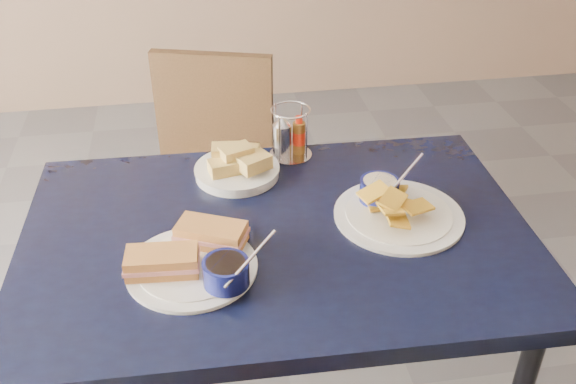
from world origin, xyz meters
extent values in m
cube|color=black|center=(-0.06, 0.17, 0.73)|extent=(1.12, 0.76, 0.04)
cylinder|color=black|center=(-0.54, 0.47, 0.35)|extent=(0.04, 0.04, 0.71)
cylinder|color=black|center=(0.41, 0.47, 0.35)|extent=(0.04, 0.04, 0.71)
cube|color=#301E10|center=(-0.20, 0.85, 0.40)|extent=(0.49, 0.47, 0.04)
cylinder|color=#301E10|center=(-0.36, 0.70, 0.19)|extent=(0.03, 0.03, 0.39)
cylinder|color=#301E10|center=(-0.04, 0.70, 0.19)|extent=(0.03, 0.03, 0.39)
cylinder|color=#301E10|center=(-0.36, 1.00, 0.19)|extent=(0.03, 0.03, 0.39)
cylinder|color=#301E10|center=(-0.04, 1.00, 0.19)|extent=(0.03, 0.03, 0.39)
cube|color=#301E10|center=(-0.20, 1.02, 0.63)|extent=(0.39, 0.15, 0.41)
cylinder|color=white|center=(-0.25, 0.07, 0.75)|extent=(0.26, 0.26, 0.01)
cylinder|color=white|center=(-0.25, 0.07, 0.76)|extent=(0.22, 0.22, 0.00)
cube|color=#C18445|center=(-0.31, 0.06, 0.78)|extent=(0.14, 0.08, 0.04)
cube|color=tan|center=(-0.31, 0.06, 0.78)|extent=(0.15, 0.09, 0.01)
cube|color=#C18445|center=(-0.21, 0.14, 0.78)|extent=(0.16, 0.12, 0.04)
cube|color=tan|center=(-0.21, 0.14, 0.78)|extent=(0.16, 0.13, 0.01)
cylinder|color=#0B0E3D|center=(-0.19, 0.01, 0.79)|extent=(0.09, 0.09, 0.05)
cylinder|color=black|center=(-0.19, 0.01, 0.80)|extent=(0.08, 0.08, 0.01)
cylinder|color=silver|center=(-0.14, -0.01, 0.83)|extent=(0.11, 0.07, 0.08)
cylinder|color=white|center=(0.21, 0.18, 0.75)|extent=(0.29, 0.29, 0.01)
cylinder|color=white|center=(0.21, 0.18, 0.76)|extent=(0.24, 0.24, 0.00)
cube|color=gold|center=(0.17, 0.22, 0.76)|extent=(0.05, 0.07, 0.01)
cube|color=gold|center=(0.24, 0.19, 0.77)|extent=(0.08, 0.08, 0.02)
cube|color=gold|center=(0.19, 0.12, 0.77)|extent=(0.05, 0.07, 0.02)
cube|color=gold|center=(0.20, 0.20, 0.78)|extent=(0.05, 0.07, 0.02)
cube|color=gold|center=(0.18, 0.22, 0.78)|extent=(0.08, 0.07, 0.02)
cube|color=gold|center=(0.21, 0.21, 0.79)|extent=(0.07, 0.08, 0.02)
cube|color=gold|center=(0.24, 0.15, 0.79)|extent=(0.08, 0.07, 0.01)
cube|color=gold|center=(0.18, 0.14, 0.80)|extent=(0.05, 0.07, 0.02)
cube|color=gold|center=(0.15, 0.20, 0.80)|extent=(0.08, 0.06, 0.02)
cube|color=gold|center=(0.19, 0.16, 0.80)|extent=(0.08, 0.08, 0.02)
cylinder|color=#0B0E3D|center=(0.18, 0.24, 0.79)|extent=(0.09, 0.09, 0.05)
cylinder|color=beige|center=(0.18, 0.24, 0.80)|extent=(0.08, 0.08, 0.01)
cylinder|color=silver|center=(0.23, 0.22, 0.83)|extent=(0.11, 0.07, 0.08)
cylinder|color=white|center=(-0.13, 0.41, 0.76)|extent=(0.20, 0.20, 0.02)
cylinder|color=white|center=(-0.13, 0.41, 0.77)|extent=(0.17, 0.17, 0.00)
cube|color=#DFBA61|center=(-0.16, 0.39, 0.79)|extent=(0.08, 0.06, 0.03)
cube|color=#DFBA61|center=(-0.11, 0.44, 0.79)|extent=(0.09, 0.07, 0.03)
cube|color=#DFBA61|center=(-0.09, 0.38, 0.80)|extent=(0.09, 0.08, 0.03)
cube|color=#DFBA61|center=(-0.15, 0.43, 0.81)|extent=(0.08, 0.06, 0.03)
cube|color=#DFBA61|center=(-0.13, 0.41, 0.81)|extent=(0.09, 0.07, 0.03)
cylinder|color=silver|center=(0.02, 0.49, 0.75)|extent=(0.11, 0.11, 0.01)
cylinder|color=silver|center=(0.05, 0.52, 0.82)|extent=(0.01, 0.00, 0.13)
cylinder|color=silver|center=(-0.02, 0.52, 0.82)|extent=(0.00, 0.00, 0.13)
cylinder|color=silver|center=(-0.02, 0.45, 0.82)|extent=(0.00, 0.01, 0.13)
cylinder|color=silver|center=(0.05, 0.45, 0.82)|extent=(0.01, 0.01, 0.13)
torus|color=silver|center=(0.02, 0.49, 0.88)|extent=(0.10, 0.10, 0.00)
cylinder|color=silver|center=(0.00, 0.49, 0.80)|extent=(0.05, 0.05, 0.08)
cone|color=silver|center=(0.00, 0.49, 0.85)|extent=(0.04, 0.04, 0.02)
cylinder|color=brown|center=(0.04, 0.49, 0.80)|extent=(0.03, 0.03, 0.08)
cylinder|color=#AC1D09|center=(0.04, 0.49, 0.80)|extent=(0.03, 0.03, 0.03)
cylinder|color=#AC1D09|center=(0.04, 0.49, 0.85)|extent=(0.02, 0.02, 0.02)
camera|label=1|loc=(-0.22, -0.93, 1.58)|focal=40.00mm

